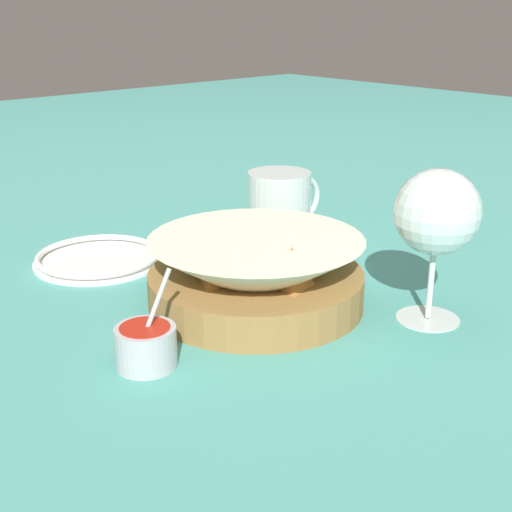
% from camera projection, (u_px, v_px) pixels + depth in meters
% --- Properties ---
extents(ground_plane, '(4.00, 4.00, 0.00)m').
position_uv_depth(ground_plane, '(283.00, 307.00, 0.85)').
color(ground_plane, teal).
extents(food_basket, '(0.26, 0.26, 0.09)m').
position_uv_depth(food_basket, '(256.00, 276.00, 0.84)').
color(food_basket, olive).
rests_on(food_basket, ground_plane).
extents(sauce_cup, '(0.07, 0.06, 0.10)m').
position_uv_depth(sauce_cup, '(146.00, 344.00, 0.71)').
color(sauce_cup, '#B7B7BC').
rests_on(sauce_cup, ground_plane).
extents(wine_glass, '(0.10, 0.10, 0.18)m').
position_uv_depth(wine_glass, '(437.00, 216.00, 0.78)').
color(wine_glass, silver).
rests_on(wine_glass, ground_plane).
extents(beer_mug, '(0.14, 0.10, 0.10)m').
position_uv_depth(beer_mug, '(280.00, 208.00, 1.08)').
color(beer_mug, silver).
rests_on(beer_mug, ground_plane).
extents(side_plate, '(0.18, 0.18, 0.01)m').
position_uv_depth(side_plate, '(98.00, 258.00, 0.99)').
color(side_plate, white).
rests_on(side_plate, ground_plane).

